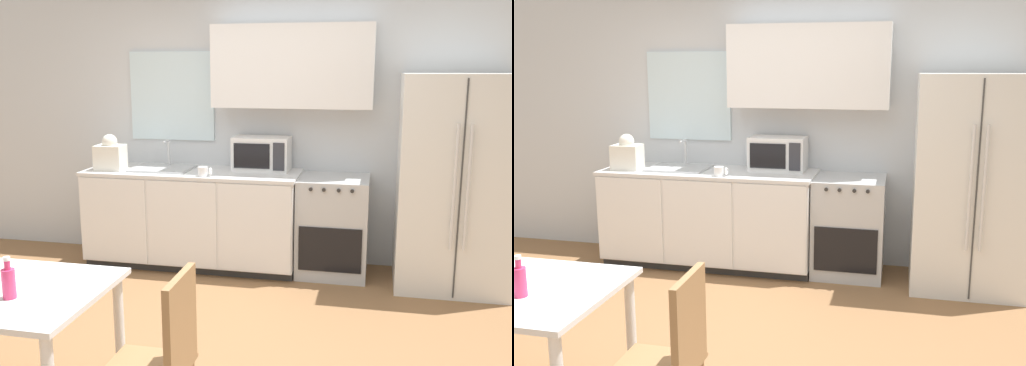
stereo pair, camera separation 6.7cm
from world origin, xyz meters
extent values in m
plane|color=olive|center=(0.00, 0.00, 0.00)|extent=(12.00, 12.00, 0.00)
cube|color=silver|center=(0.00, 1.93, 1.35)|extent=(12.00, 0.06, 2.70)
cube|color=silver|center=(-0.82, 1.89, 1.58)|extent=(0.84, 0.04, 0.85)
cube|color=white|center=(0.39, 1.74, 1.87)|extent=(1.44, 0.32, 0.73)
cube|color=#333333|center=(-0.52, 1.60, 0.04)|extent=(1.98, 0.60, 0.08)
cube|color=white|center=(-0.52, 1.57, 0.48)|extent=(1.98, 0.66, 0.80)
cube|color=white|center=(-1.18, 1.24, 0.48)|extent=(0.64, 0.01, 0.78)
cube|color=white|center=(-0.52, 1.24, 0.48)|extent=(0.64, 0.01, 0.78)
cube|color=white|center=(0.14, 1.24, 0.48)|extent=(0.64, 0.01, 0.78)
cube|color=silver|center=(-0.52, 1.57, 0.90)|extent=(2.01, 0.68, 0.03)
cube|color=#B7BABC|center=(0.80, 1.61, 0.45)|extent=(0.62, 0.59, 0.89)
cube|color=black|center=(0.80, 1.31, 0.31)|extent=(0.54, 0.01, 0.39)
cylinder|color=#262626|center=(0.62, 1.30, 0.84)|extent=(0.03, 0.02, 0.03)
cylinder|color=#262626|center=(0.73, 1.30, 0.84)|extent=(0.03, 0.02, 0.03)
cylinder|color=#262626|center=(0.86, 1.30, 0.84)|extent=(0.03, 0.02, 0.03)
cylinder|color=#262626|center=(0.97, 1.30, 0.84)|extent=(0.03, 0.02, 0.03)
cube|color=silver|center=(1.81, 1.53, 0.91)|extent=(0.93, 0.75, 1.81)
cube|color=#3F3F3F|center=(1.81, 1.15, 0.91)|extent=(0.01, 0.01, 1.75)
cylinder|color=silver|center=(1.76, 1.13, 0.94)|extent=(0.02, 0.02, 1.00)
cylinder|color=silver|center=(1.86, 1.13, 0.94)|extent=(0.02, 0.02, 1.00)
cube|color=#B7BABC|center=(-0.82, 1.57, 0.92)|extent=(0.55, 0.44, 0.02)
cylinder|color=silver|center=(-0.82, 1.75, 1.05)|extent=(0.02, 0.02, 0.24)
cylinder|color=silver|center=(-0.82, 1.68, 1.17)|extent=(0.02, 0.14, 0.02)
cube|color=silver|center=(0.11, 1.72, 1.07)|extent=(0.52, 0.31, 0.31)
cube|color=black|center=(0.05, 1.56, 1.07)|extent=(0.33, 0.01, 0.23)
cube|color=#2D2D33|center=(0.30, 1.56, 1.07)|extent=(0.10, 0.01, 0.25)
cylinder|color=white|center=(-0.34, 1.32, 0.96)|extent=(0.09, 0.09, 0.08)
torus|color=white|center=(-0.27, 1.32, 0.96)|extent=(0.02, 0.07, 0.07)
cube|color=silver|center=(-1.29, 1.46, 1.03)|extent=(0.27, 0.23, 0.23)
sphere|color=silver|center=(-1.29, 1.46, 1.18)|extent=(0.15, 0.15, 0.14)
cylinder|color=white|center=(-0.22, -0.66, 0.36)|extent=(0.06, 0.06, 0.73)
cube|color=#997047|center=(0.30, -1.09, 0.69)|extent=(0.04, 0.37, 0.48)
cylinder|color=#DB386B|center=(-0.56, -1.12, 0.83)|extent=(0.06, 0.06, 0.15)
cylinder|color=#DB386B|center=(-0.56, -1.12, 0.93)|extent=(0.03, 0.03, 0.05)
cylinder|color=white|center=(-0.56, -1.12, 0.96)|extent=(0.03, 0.03, 0.02)
camera|label=1|loc=(1.16, -3.42, 1.86)|focal=40.00mm
camera|label=2|loc=(1.22, -3.41, 1.86)|focal=40.00mm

